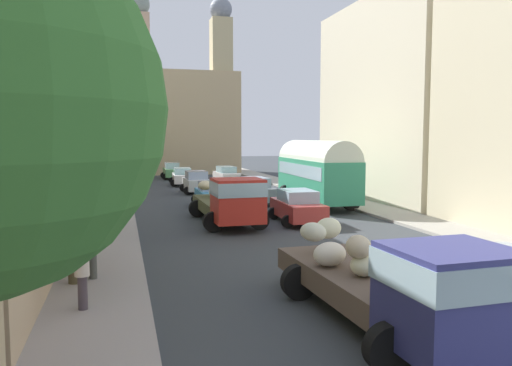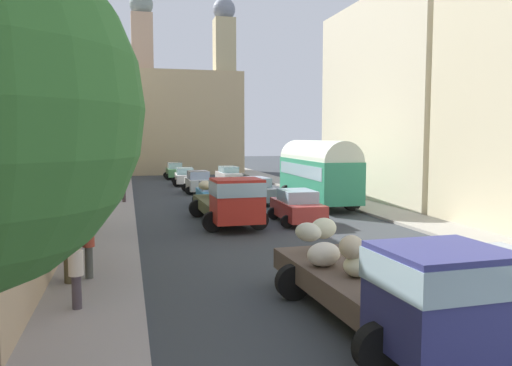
{
  "view_description": "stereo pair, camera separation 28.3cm",
  "coord_description": "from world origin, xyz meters",
  "px_view_note": "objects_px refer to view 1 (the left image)",
  "views": [
    {
      "loc": [
        -6.61,
        -2.9,
        4.15
      ],
      "look_at": [
        0.0,
        22.05,
        1.81
      ],
      "focal_mm": 35.72,
      "sensor_mm": 36.0,
      "label": 1
    },
    {
      "loc": [
        -6.34,
        -2.97,
        4.15
      ],
      "look_at": [
        0.0,
        22.05,
        1.81
      ],
      "focal_mm": 35.72,
      "sensor_mm": 36.0,
      "label": 2
    }
  ],
  "objects_px": {
    "cargo_truck_1": "(230,200)",
    "car_2": "(182,176)",
    "pedestrian_0": "(122,188)",
    "car_3": "(172,171)",
    "pedestrian_2": "(92,247)",
    "cargo_truck_0": "(397,283)",
    "pedestrian_1": "(82,273)",
    "parked_bus_1": "(316,169)",
    "car_5": "(297,206)",
    "car_0": "(211,194)",
    "car_1": "(196,182)",
    "car_4": "(509,287)",
    "car_6": "(255,190)",
    "car_7": "(226,176)"
  },
  "relations": [
    {
      "from": "cargo_truck_0",
      "to": "pedestrian_1",
      "type": "xyz_separation_m",
      "value": [
        -6.37,
        3.08,
        -0.17
      ]
    },
    {
      "from": "parked_bus_1",
      "to": "car_4",
      "type": "bearing_deg",
      "value": -99.02
    },
    {
      "from": "car_1",
      "to": "pedestrian_2",
      "type": "height_order",
      "value": "pedestrian_2"
    },
    {
      "from": "car_1",
      "to": "pedestrian_1",
      "type": "height_order",
      "value": "pedestrian_1"
    },
    {
      "from": "car_0",
      "to": "car_7",
      "type": "bearing_deg",
      "value": 74.65
    },
    {
      "from": "car_4",
      "to": "pedestrian_2",
      "type": "bearing_deg",
      "value": 148.92
    },
    {
      "from": "cargo_truck_0",
      "to": "car_0",
      "type": "bearing_deg",
      "value": 90.7
    },
    {
      "from": "parked_bus_1",
      "to": "car_0",
      "type": "relative_size",
      "value": 2.32
    },
    {
      "from": "cargo_truck_0",
      "to": "car_2",
      "type": "distance_m",
      "value": 34.76
    },
    {
      "from": "car_0",
      "to": "car_1",
      "type": "distance_m",
      "value": 7.47
    },
    {
      "from": "parked_bus_1",
      "to": "car_3",
      "type": "xyz_separation_m",
      "value": [
        -6.66,
        21.76,
        -1.38
      ]
    },
    {
      "from": "car_6",
      "to": "pedestrian_1",
      "type": "height_order",
      "value": "pedestrian_1"
    },
    {
      "from": "car_4",
      "to": "pedestrian_1",
      "type": "height_order",
      "value": "pedestrian_1"
    },
    {
      "from": "car_4",
      "to": "car_3",
      "type": "bearing_deg",
      "value": 94.9
    },
    {
      "from": "cargo_truck_1",
      "to": "cargo_truck_0",
      "type": "bearing_deg",
      "value": -87.62
    },
    {
      "from": "parked_bus_1",
      "to": "pedestrian_2",
      "type": "bearing_deg",
      "value": -131.25
    },
    {
      "from": "car_1",
      "to": "car_7",
      "type": "distance_m",
      "value": 6.47
    },
    {
      "from": "cargo_truck_1",
      "to": "pedestrian_0",
      "type": "distance_m",
      "value": 10.37
    },
    {
      "from": "cargo_truck_1",
      "to": "car_2",
      "type": "xyz_separation_m",
      "value": [
        0.2,
        20.85,
        -0.45
      ]
    },
    {
      "from": "cargo_truck_1",
      "to": "car_4",
      "type": "height_order",
      "value": "cargo_truck_1"
    },
    {
      "from": "parked_bus_1",
      "to": "pedestrian_1",
      "type": "bearing_deg",
      "value": -126.62
    },
    {
      "from": "pedestrian_2",
      "to": "cargo_truck_0",
      "type": "bearing_deg",
      "value": -42.44
    },
    {
      "from": "car_3",
      "to": "pedestrian_2",
      "type": "relative_size",
      "value": 2.09
    },
    {
      "from": "parked_bus_1",
      "to": "car_0",
      "type": "height_order",
      "value": "parked_bus_1"
    },
    {
      "from": "car_5",
      "to": "pedestrian_2",
      "type": "distance_m",
      "value": 12.2
    },
    {
      "from": "car_2",
      "to": "parked_bus_1",
      "type": "bearing_deg",
      "value": -66.84
    },
    {
      "from": "cargo_truck_1",
      "to": "car_7",
      "type": "distance_m",
      "value": 20.34
    },
    {
      "from": "cargo_truck_0",
      "to": "parked_bus_1",
      "type": "bearing_deg",
      "value": 73.03
    },
    {
      "from": "car_0",
      "to": "cargo_truck_0",
      "type": "bearing_deg",
      "value": -89.3
    },
    {
      "from": "car_2",
      "to": "car_7",
      "type": "height_order",
      "value": "car_7"
    },
    {
      "from": "car_5",
      "to": "car_7",
      "type": "relative_size",
      "value": 0.97
    },
    {
      "from": "cargo_truck_0",
      "to": "pedestrian_0",
      "type": "xyz_separation_m",
      "value": [
        -5.4,
        23.09,
        -0.17
      ]
    },
    {
      "from": "parked_bus_1",
      "to": "car_1",
      "type": "bearing_deg",
      "value": 125.42
    },
    {
      "from": "car_1",
      "to": "car_2",
      "type": "distance_m",
      "value": 6.4
    },
    {
      "from": "car_0",
      "to": "pedestrian_0",
      "type": "bearing_deg",
      "value": 156.81
    },
    {
      "from": "car_3",
      "to": "car_4",
      "type": "bearing_deg",
      "value": -85.1
    },
    {
      "from": "cargo_truck_1",
      "to": "pedestrian_0",
      "type": "height_order",
      "value": "cargo_truck_1"
    },
    {
      "from": "car_6",
      "to": "car_7",
      "type": "bearing_deg",
      "value": 86.8
    },
    {
      "from": "car_0",
      "to": "pedestrian_1",
      "type": "bearing_deg",
      "value": -108.95
    },
    {
      "from": "parked_bus_1",
      "to": "cargo_truck_1",
      "type": "relative_size",
      "value": 1.22
    },
    {
      "from": "car_0",
      "to": "car_5",
      "type": "relative_size",
      "value": 0.91
    },
    {
      "from": "car_4",
      "to": "car_6",
      "type": "distance_m",
      "value": 21.3
    },
    {
      "from": "car_3",
      "to": "car_4",
      "type": "xyz_separation_m",
      "value": [
        3.55,
        -41.34,
        -0.01
      ]
    },
    {
      "from": "car_5",
      "to": "cargo_truck_0",
      "type": "bearing_deg",
      "value": -101.22
    },
    {
      "from": "car_6",
      "to": "cargo_truck_0",
      "type": "bearing_deg",
      "value": -96.95
    },
    {
      "from": "pedestrian_1",
      "to": "car_4",
      "type": "bearing_deg",
      "value": -17.29
    },
    {
      "from": "car_7",
      "to": "car_3",
      "type": "bearing_deg",
      "value": 117.16
    },
    {
      "from": "car_5",
      "to": "car_0",
      "type": "bearing_deg",
      "value": 113.42
    },
    {
      "from": "pedestrian_2",
      "to": "pedestrian_1",
      "type": "bearing_deg",
      "value": -92.03
    },
    {
      "from": "car_5",
      "to": "pedestrian_1",
      "type": "distance_m",
      "value": 14.18
    }
  ]
}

